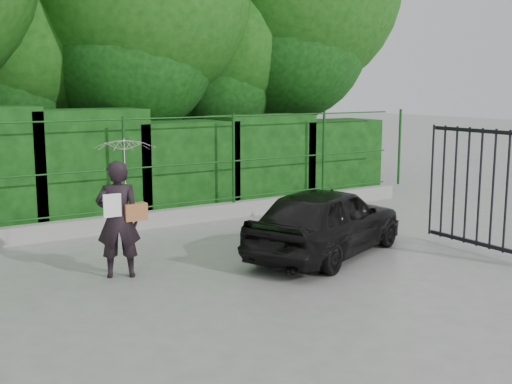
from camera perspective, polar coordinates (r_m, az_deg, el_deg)
ground at (r=8.06m, az=-2.41°, el=-9.81°), size 80.00×80.00×0.00m
kerb at (r=11.99m, az=-13.21°, el=-2.86°), size 14.00×0.25×0.30m
fence at (r=11.89m, az=-12.39°, el=2.20°), size 14.13×0.06×1.80m
hedge at (r=12.71m, az=-15.90°, el=1.83°), size 14.20×1.20×2.29m
woman at (r=9.07m, az=-11.79°, el=0.32°), size 0.92×0.84×1.95m
car at (r=10.13m, az=6.29°, el=-2.53°), size 3.55×2.51×1.12m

